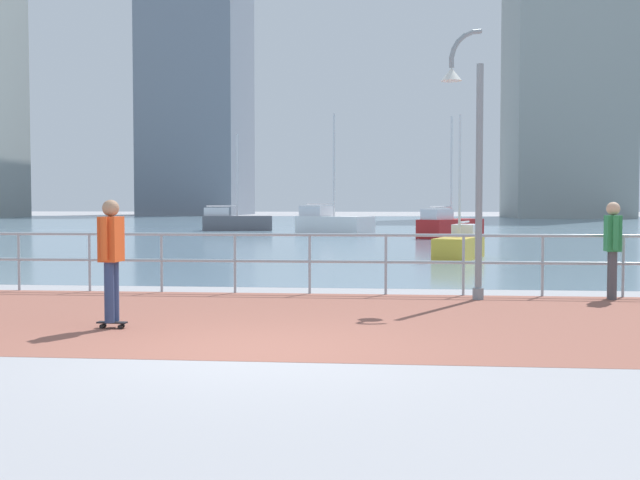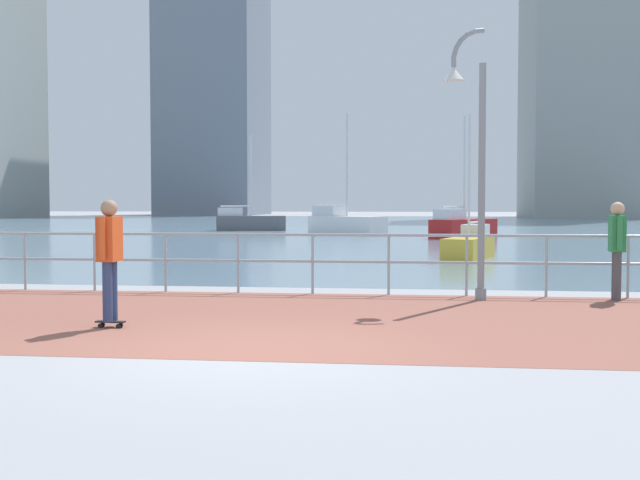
{
  "view_description": "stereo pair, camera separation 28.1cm",
  "coord_description": "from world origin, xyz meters",
  "px_view_note": "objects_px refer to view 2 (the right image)",
  "views": [
    {
      "loc": [
        1.61,
        -8.69,
        1.66
      ],
      "look_at": [
        0.42,
        3.43,
        1.1
      ],
      "focal_mm": 44.31,
      "sensor_mm": 36.0,
      "label": 1
    },
    {
      "loc": [
        1.89,
        -8.66,
        1.66
      ],
      "look_at": [
        0.42,
        3.43,
        1.1
      ],
      "focal_mm": 44.31,
      "sensor_mm": 36.0,
      "label": 2
    }
  ],
  "objects_px": {
    "skateboarder": "(110,251)",
    "sailboat_navy": "(248,221)",
    "sailboat_white": "(462,226)",
    "lamppost": "(473,151)",
    "sailboat_yellow": "(469,245)",
    "sailboat_gray": "(345,223)",
    "bystander": "(617,242)"
  },
  "relations": [
    {
      "from": "skateboarder",
      "to": "sailboat_white",
      "type": "distance_m",
      "value": 29.31
    },
    {
      "from": "sailboat_gray",
      "to": "sailboat_white",
      "type": "relative_size",
      "value": 1.09
    },
    {
      "from": "skateboarder",
      "to": "sailboat_yellow",
      "type": "distance_m",
      "value": 14.99
    },
    {
      "from": "bystander",
      "to": "sailboat_navy",
      "type": "xyz_separation_m",
      "value": [
        -13.67,
        33.63,
        -0.43
      ]
    },
    {
      "from": "skateboarder",
      "to": "sailboat_navy",
      "type": "relative_size",
      "value": 0.29
    },
    {
      "from": "sailboat_white",
      "to": "sailboat_yellow",
      "type": "relative_size",
      "value": 1.37
    },
    {
      "from": "lamppost",
      "to": "sailboat_white",
      "type": "xyz_separation_m",
      "value": [
        1.28,
        25.0,
        -2.0
      ]
    },
    {
      "from": "sailboat_navy",
      "to": "sailboat_yellow",
      "type": "bearing_deg",
      "value": -63.46
    },
    {
      "from": "bystander",
      "to": "skateboarder",
      "type": "bearing_deg",
      "value": -152.27
    },
    {
      "from": "sailboat_white",
      "to": "sailboat_yellow",
      "type": "xyz_separation_m",
      "value": [
        -0.63,
        -14.75,
        -0.15
      ]
    },
    {
      "from": "sailboat_gray",
      "to": "sailboat_white",
      "type": "distance_m",
      "value": 6.88
    },
    {
      "from": "sailboat_yellow",
      "to": "sailboat_gray",
      "type": "bearing_deg",
      "value": 106.57
    },
    {
      "from": "skateboarder",
      "to": "sailboat_navy",
      "type": "height_order",
      "value": "sailboat_navy"
    },
    {
      "from": "sailboat_yellow",
      "to": "sailboat_navy",
      "type": "relative_size",
      "value": 0.73
    },
    {
      "from": "sailboat_white",
      "to": "sailboat_navy",
      "type": "relative_size",
      "value": 1.0
    },
    {
      "from": "sailboat_white",
      "to": "sailboat_yellow",
      "type": "bearing_deg",
      "value": -92.45
    },
    {
      "from": "bystander",
      "to": "sailboat_gray",
      "type": "height_order",
      "value": "sailboat_gray"
    },
    {
      "from": "bystander",
      "to": "sailboat_yellow",
      "type": "xyz_separation_m",
      "value": [
        -1.83,
        9.93,
        -0.59
      ]
    },
    {
      "from": "skateboarder",
      "to": "sailboat_yellow",
      "type": "bearing_deg",
      "value": 67.8
    },
    {
      "from": "skateboarder",
      "to": "sailboat_yellow",
      "type": "height_order",
      "value": "sailboat_yellow"
    },
    {
      "from": "lamppost",
      "to": "sailboat_yellow",
      "type": "xyz_separation_m",
      "value": [
        0.65,
        10.25,
        -2.16
      ]
    },
    {
      "from": "lamppost",
      "to": "sailboat_yellow",
      "type": "height_order",
      "value": "lamppost"
    },
    {
      "from": "sailboat_gray",
      "to": "sailboat_navy",
      "type": "height_order",
      "value": "sailboat_gray"
    },
    {
      "from": "sailboat_navy",
      "to": "sailboat_gray",
      "type": "bearing_deg",
      "value": -40.99
    },
    {
      "from": "skateboarder",
      "to": "sailboat_white",
      "type": "relative_size",
      "value": 0.29
    },
    {
      "from": "sailboat_yellow",
      "to": "sailboat_navy",
      "type": "height_order",
      "value": "sailboat_navy"
    },
    {
      "from": "sailboat_white",
      "to": "sailboat_navy",
      "type": "bearing_deg",
      "value": 144.33
    },
    {
      "from": "lamppost",
      "to": "skateboarder",
      "type": "distance_m",
      "value": 6.37
    },
    {
      "from": "sailboat_gray",
      "to": "sailboat_yellow",
      "type": "height_order",
      "value": "sailboat_gray"
    },
    {
      "from": "lamppost",
      "to": "bystander",
      "type": "xyz_separation_m",
      "value": [
        2.48,
        0.32,
        -1.57
      ]
    },
    {
      "from": "bystander",
      "to": "sailboat_white",
      "type": "height_order",
      "value": "sailboat_white"
    },
    {
      "from": "skateboarder",
      "to": "sailboat_white",
      "type": "height_order",
      "value": "sailboat_white"
    }
  ]
}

